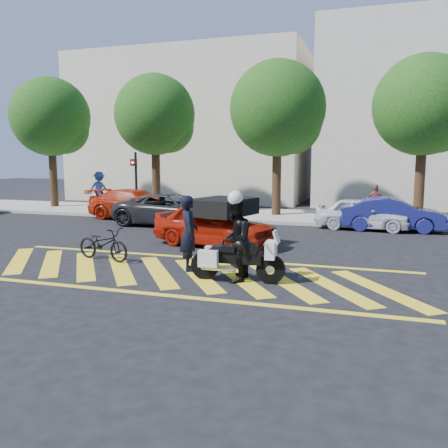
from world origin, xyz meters
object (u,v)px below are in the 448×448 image
(parked_right, at_px, (392,214))
(officer_moto, at_px, (235,240))
(officer_bike, at_px, (189,233))
(parked_mid_right, at_px, (363,214))
(police_motorcycle, at_px, (236,259))
(parked_left, at_px, (136,205))
(red_convertible, at_px, (215,224))
(parked_mid_left, at_px, (172,210))
(bicycle, at_px, (103,244))

(parked_right, bearing_deg, officer_moto, 156.90)
(officer_bike, relative_size, parked_mid_right, 0.51)
(police_motorcycle, relative_size, parked_right, 0.57)
(officer_bike, xyz_separation_m, parked_left, (-6.32, 8.81, -0.27))
(officer_bike, xyz_separation_m, red_convertible, (-0.49, 3.45, -0.26))
(police_motorcycle, distance_m, parked_mid_left, 9.68)
(officer_bike, distance_m, parked_right, 10.24)
(police_motorcycle, xyz_separation_m, parked_left, (-7.79, 9.49, 0.16))
(bicycle, distance_m, parked_right, 11.65)
(officer_bike, relative_size, parked_right, 0.49)
(officer_moto, relative_size, parked_right, 0.49)
(officer_moto, relative_size, parked_mid_left, 0.40)
(bicycle, bearing_deg, police_motorcycle, -91.22)
(officer_moto, xyz_separation_m, parked_mid_left, (-5.29, 8.09, -0.30))
(parked_mid_right, bearing_deg, parked_mid_left, 105.74)
(bicycle, xyz_separation_m, officer_moto, (4.27, -1.04, 0.52))
(bicycle, xyz_separation_m, parked_left, (-3.51, 8.45, 0.23))
(red_convertible, distance_m, parked_mid_right, 7.05)
(parked_mid_right, bearing_deg, officer_bike, 160.84)
(parked_mid_left, relative_size, parked_mid_right, 1.32)
(police_motorcycle, bearing_deg, red_convertible, 112.80)
(parked_left, bearing_deg, officer_moto, -132.87)
(officer_moto, xyz_separation_m, parked_mid_right, (2.63, 9.49, -0.35))
(parked_left, distance_m, parked_right, 11.53)
(officer_bike, bearing_deg, officer_moto, -141.08)
(officer_moto, distance_m, parked_mid_right, 9.86)
(police_motorcycle, height_order, officer_moto, officer_moto)
(parked_mid_right, bearing_deg, red_convertible, 145.26)
(police_motorcycle, xyz_separation_m, parked_mid_right, (2.61, 9.49, 0.10))
(police_motorcycle, height_order, parked_mid_right, parked_mid_right)
(parked_left, xyz_separation_m, parked_right, (11.52, 0.00, -0.05))
(officer_moto, distance_m, parked_mid_left, 9.67)
(officer_moto, height_order, red_convertible, officer_moto)
(officer_moto, xyz_separation_m, parked_left, (-7.78, 9.49, -0.29))
(parked_mid_left, height_order, parked_right, parked_mid_left)
(officer_moto, height_order, parked_mid_left, officer_moto)
(parked_mid_left, relative_size, parked_right, 1.25)
(officer_moto, distance_m, parked_right, 10.21)
(officer_bike, relative_size, red_convertible, 0.46)
(police_motorcycle, xyz_separation_m, parked_mid_left, (-5.30, 8.09, 0.15))
(officer_bike, height_order, parked_mid_left, officer_bike)
(officer_moto, bearing_deg, parked_mid_right, 161.90)
(bicycle, xyz_separation_m, police_motorcycle, (4.29, -1.05, 0.07))
(bicycle, distance_m, parked_mid_right, 10.91)
(officer_bike, xyz_separation_m, police_motorcycle, (1.48, -0.68, -0.44))
(police_motorcycle, distance_m, parked_left, 12.28)
(officer_moto, height_order, parked_mid_right, officer_moto)
(officer_bike, distance_m, officer_moto, 1.61)
(parked_right, bearing_deg, police_motorcycle, 156.98)
(police_motorcycle, xyz_separation_m, red_convertible, (-1.96, 4.13, 0.18))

